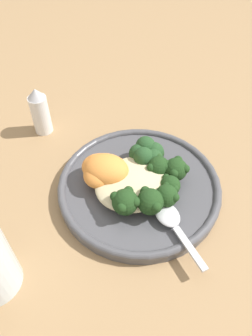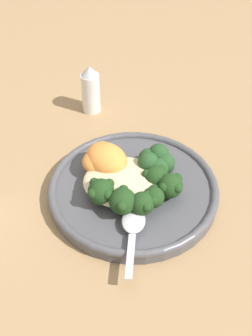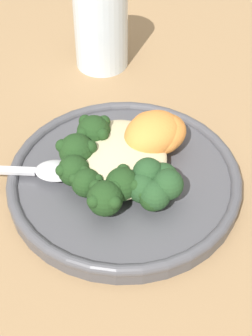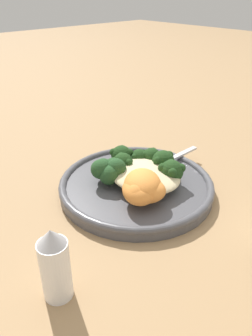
# 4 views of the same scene
# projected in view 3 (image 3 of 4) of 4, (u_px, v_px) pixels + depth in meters

# --- Properties ---
(ground_plane) EXTENTS (4.00, 4.00, 0.00)m
(ground_plane) POSITION_uv_depth(u_px,v_px,m) (125.00, 184.00, 0.60)
(ground_plane) COLOR #9E7A51
(plate) EXTENTS (0.24, 0.24, 0.02)m
(plate) POSITION_uv_depth(u_px,v_px,m) (124.00, 180.00, 0.59)
(plate) COLOR #4C4C51
(plate) RESTS_ON ground_plane
(quinoa_mound) EXTENTS (0.12, 0.10, 0.02)m
(quinoa_mound) POSITION_uv_depth(u_px,v_px,m) (119.00, 158.00, 0.58)
(quinoa_mound) COLOR beige
(quinoa_mound) RESTS_ON plate
(broccoli_stalk_0) EXTENTS (0.05, 0.08, 0.04)m
(broccoli_stalk_0) POSITION_uv_depth(u_px,v_px,m) (99.00, 134.00, 0.60)
(broccoli_stalk_0) COLOR #ADC675
(broccoli_stalk_0) RESTS_ON plate
(broccoli_stalk_1) EXTENTS (0.04, 0.09, 0.04)m
(broccoli_stalk_1) POSITION_uv_depth(u_px,v_px,m) (87.00, 151.00, 0.58)
(broccoli_stalk_1) COLOR #ADC675
(broccoli_stalk_1) RESTS_ON plate
(broccoli_stalk_2) EXTENTS (0.08, 0.10, 0.03)m
(broccoli_stalk_2) POSITION_uv_depth(u_px,v_px,m) (94.00, 164.00, 0.57)
(broccoli_stalk_2) COLOR #ADC675
(broccoli_stalk_2) RESTS_ON plate
(broccoli_stalk_3) EXTENTS (0.09, 0.08, 0.03)m
(broccoli_stalk_3) POSITION_uv_depth(u_px,v_px,m) (102.00, 173.00, 0.56)
(broccoli_stalk_3) COLOR #ADC675
(broccoli_stalk_3) RESTS_ON plate
(broccoli_stalk_4) EXTENTS (0.10, 0.05, 0.03)m
(broccoli_stalk_4) POSITION_uv_depth(u_px,v_px,m) (109.00, 192.00, 0.54)
(broccoli_stalk_4) COLOR #ADC675
(broccoli_stalk_4) RESTS_ON plate
(broccoli_stalk_5) EXTENTS (0.08, 0.04, 0.03)m
(broccoli_stalk_5) POSITION_uv_depth(u_px,v_px,m) (126.00, 180.00, 0.55)
(broccoli_stalk_5) COLOR #ADC675
(broccoli_stalk_5) RESTS_ON plate
(broccoli_stalk_6) EXTENTS (0.10, 0.05, 0.03)m
(broccoli_stalk_6) POSITION_uv_depth(u_px,v_px,m) (148.00, 186.00, 0.55)
(broccoli_stalk_6) COLOR #ADC675
(broccoli_stalk_6) RESTS_ON plate
(sweet_potato_chunk_0) EXTENTS (0.09, 0.08, 0.04)m
(sweet_potato_chunk_0) POSITION_uv_depth(u_px,v_px,m) (153.00, 133.00, 0.59)
(sweet_potato_chunk_0) COLOR orange
(sweet_potato_chunk_0) RESTS_ON plate
(sweet_potato_chunk_1) EXTENTS (0.08, 0.08, 0.04)m
(sweet_potato_chunk_1) POSITION_uv_depth(u_px,v_px,m) (161.00, 134.00, 0.60)
(sweet_potato_chunk_1) COLOR orange
(sweet_potato_chunk_1) RESTS_ON plate
(sweet_potato_chunk_2) EXTENTS (0.08, 0.08, 0.03)m
(sweet_potato_chunk_2) POSITION_uv_depth(u_px,v_px,m) (156.00, 132.00, 0.60)
(sweet_potato_chunk_2) COLOR orange
(sweet_potato_chunk_2) RESTS_ON plate
(sweet_potato_chunk_3) EXTENTS (0.05, 0.06, 0.04)m
(sweet_potato_chunk_3) POSITION_uv_depth(u_px,v_px,m) (164.00, 131.00, 0.60)
(sweet_potato_chunk_3) COLOR orange
(sweet_potato_chunk_3) RESTS_ON plate
(kale_tuft) EXTENTS (0.05, 0.05, 0.04)m
(kale_tuft) POSITION_uv_depth(u_px,v_px,m) (155.00, 184.00, 0.54)
(kale_tuft) COLOR #234723
(kale_tuft) RESTS_ON plate
(spoon) EXTENTS (0.03, 0.11, 0.01)m
(spoon) POSITION_uv_depth(u_px,v_px,m) (47.00, 171.00, 0.58)
(spoon) COLOR silver
(spoon) RESTS_ON plate
(water_glass) EXTENTS (0.07, 0.07, 0.11)m
(water_glass) POSITION_uv_depth(u_px,v_px,m) (101.00, 26.00, 0.72)
(water_glass) COLOR silver
(water_glass) RESTS_ON ground_plane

